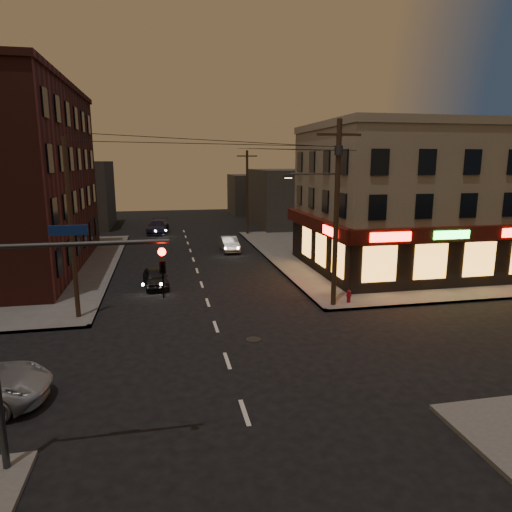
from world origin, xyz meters
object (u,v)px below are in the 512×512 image
object	(u,v)px
sedan_near	(155,278)
sedan_far	(158,227)
fire_hydrant	(349,296)
sedan_mid	(229,244)

from	to	relation	value
sedan_near	sedan_far	distance (m)	23.04
sedan_near	fire_hydrant	bearing A→B (deg)	-35.83
sedan_far	sedan_mid	bearing A→B (deg)	-55.25
fire_hydrant	sedan_near	bearing A→B (deg)	150.63
sedan_mid	sedan_far	bearing A→B (deg)	116.18
sedan_near	sedan_mid	size ratio (longest dim) A/B	0.90
sedan_near	fire_hydrant	world-z (taller)	sedan_near
sedan_far	fire_hydrant	world-z (taller)	sedan_far
sedan_far	sedan_near	bearing A→B (deg)	-83.26
sedan_mid	sedan_far	distance (m)	13.63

